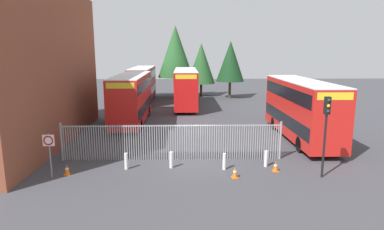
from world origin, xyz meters
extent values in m
plane|color=#3D3D42|center=(0.00, 8.00, 0.00)|extent=(100.00, 100.00, 0.00)
cube|color=brown|center=(-12.14, 3.86, 5.50)|extent=(6.41, 17.04, 10.99)
cylinder|color=gray|center=(-7.98, 0.00, 1.10)|extent=(0.06, 0.06, 2.20)
cylinder|color=gray|center=(-7.84, 0.00, 1.10)|extent=(0.06, 0.06, 2.20)
cylinder|color=gray|center=(-7.70, 0.00, 1.10)|extent=(0.06, 0.06, 2.20)
cylinder|color=gray|center=(-7.56, 0.00, 1.10)|extent=(0.06, 0.06, 2.20)
cylinder|color=gray|center=(-7.42, 0.00, 1.10)|extent=(0.06, 0.06, 2.20)
cylinder|color=gray|center=(-7.28, 0.00, 1.10)|extent=(0.06, 0.06, 2.20)
cylinder|color=gray|center=(-7.14, 0.00, 1.10)|extent=(0.06, 0.06, 2.20)
cylinder|color=gray|center=(-7.00, 0.00, 1.10)|extent=(0.06, 0.06, 2.20)
cylinder|color=gray|center=(-6.86, 0.00, 1.10)|extent=(0.06, 0.06, 2.20)
cylinder|color=gray|center=(-6.72, 0.00, 1.10)|extent=(0.06, 0.06, 2.20)
cylinder|color=gray|center=(-6.58, 0.00, 1.10)|extent=(0.06, 0.06, 2.20)
cylinder|color=gray|center=(-6.44, 0.00, 1.10)|extent=(0.06, 0.06, 2.20)
cylinder|color=gray|center=(-6.30, 0.00, 1.10)|extent=(0.06, 0.06, 2.20)
cylinder|color=gray|center=(-6.16, 0.00, 1.10)|extent=(0.06, 0.06, 2.20)
cylinder|color=gray|center=(-6.02, 0.00, 1.10)|extent=(0.06, 0.06, 2.20)
cylinder|color=gray|center=(-5.88, 0.00, 1.10)|extent=(0.06, 0.06, 2.20)
cylinder|color=gray|center=(-5.74, 0.00, 1.10)|extent=(0.06, 0.06, 2.20)
cylinder|color=gray|center=(-5.60, 0.00, 1.10)|extent=(0.06, 0.06, 2.20)
cylinder|color=gray|center=(-5.46, 0.00, 1.10)|extent=(0.06, 0.06, 2.20)
cylinder|color=gray|center=(-5.32, 0.00, 1.10)|extent=(0.06, 0.06, 2.20)
cylinder|color=gray|center=(-5.18, 0.00, 1.10)|extent=(0.06, 0.06, 2.20)
cylinder|color=gray|center=(-5.04, 0.00, 1.10)|extent=(0.06, 0.06, 2.20)
cylinder|color=gray|center=(-4.90, 0.00, 1.10)|extent=(0.06, 0.06, 2.20)
cylinder|color=gray|center=(-4.76, 0.00, 1.10)|extent=(0.06, 0.06, 2.20)
cylinder|color=gray|center=(-4.62, 0.00, 1.10)|extent=(0.06, 0.06, 2.20)
cylinder|color=gray|center=(-4.48, 0.00, 1.10)|extent=(0.06, 0.06, 2.20)
cylinder|color=gray|center=(-4.34, 0.00, 1.10)|extent=(0.06, 0.06, 2.20)
cylinder|color=gray|center=(-4.20, 0.00, 1.10)|extent=(0.06, 0.06, 2.20)
cylinder|color=gray|center=(-4.06, 0.00, 1.10)|extent=(0.06, 0.06, 2.20)
cylinder|color=gray|center=(-3.92, 0.00, 1.10)|extent=(0.06, 0.06, 2.20)
cylinder|color=gray|center=(-3.78, 0.00, 1.10)|extent=(0.06, 0.06, 2.20)
cylinder|color=gray|center=(-3.64, 0.00, 1.10)|extent=(0.06, 0.06, 2.20)
cylinder|color=gray|center=(-3.50, 0.00, 1.10)|extent=(0.06, 0.06, 2.20)
cylinder|color=gray|center=(-3.36, 0.00, 1.10)|extent=(0.06, 0.06, 2.20)
cylinder|color=gray|center=(-3.22, 0.00, 1.10)|extent=(0.06, 0.06, 2.20)
cylinder|color=gray|center=(-3.08, 0.00, 1.10)|extent=(0.06, 0.06, 2.20)
cylinder|color=gray|center=(-2.94, 0.00, 1.10)|extent=(0.06, 0.06, 2.20)
cylinder|color=gray|center=(-2.80, 0.00, 1.10)|extent=(0.06, 0.06, 2.20)
cylinder|color=gray|center=(-2.66, 0.00, 1.10)|extent=(0.06, 0.06, 2.20)
cylinder|color=gray|center=(-2.52, 0.00, 1.10)|extent=(0.06, 0.06, 2.20)
cylinder|color=gray|center=(-2.38, 0.00, 1.10)|extent=(0.06, 0.06, 2.20)
cylinder|color=gray|center=(-2.24, 0.00, 1.10)|extent=(0.06, 0.06, 2.20)
cylinder|color=gray|center=(-2.10, 0.00, 1.10)|extent=(0.06, 0.06, 2.20)
cylinder|color=gray|center=(-1.96, 0.00, 1.10)|extent=(0.06, 0.06, 2.20)
cylinder|color=gray|center=(-1.82, 0.00, 1.10)|extent=(0.06, 0.06, 2.20)
cylinder|color=gray|center=(-1.68, 0.00, 1.10)|extent=(0.06, 0.06, 2.20)
cylinder|color=gray|center=(-1.54, 0.00, 1.10)|extent=(0.06, 0.06, 2.20)
cylinder|color=gray|center=(-1.40, 0.00, 1.10)|extent=(0.06, 0.06, 2.20)
cylinder|color=gray|center=(-1.26, 0.00, 1.10)|extent=(0.06, 0.06, 2.20)
cylinder|color=gray|center=(-1.12, 0.00, 1.10)|extent=(0.06, 0.06, 2.20)
cylinder|color=gray|center=(-0.98, 0.00, 1.10)|extent=(0.06, 0.06, 2.20)
cylinder|color=gray|center=(-0.84, 0.00, 1.10)|extent=(0.06, 0.06, 2.20)
cylinder|color=gray|center=(-0.70, 0.00, 1.10)|extent=(0.06, 0.06, 2.20)
cylinder|color=gray|center=(-0.56, 0.00, 1.10)|extent=(0.06, 0.06, 2.20)
cylinder|color=gray|center=(-0.42, 0.00, 1.10)|extent=(0.06, 0.06, 2.20)
cylinder|color=gray|center=(-0.28, 0.00, 1.10)|extent=(0.06, 0.06, 2.20)
cylinder|color=gray|center=(-0.14, 0.00, 1.10)|extent=(0.06, 0.06, 2.20)
cylinder|color=gray|center=(0.00, 0.00, 1.10)|extent=(0.06, 0.06, 2.20)
cylinder|color=gray|center=(0.14, 0.00, 1.10)|extent=(0.06, 0.06, 2.20)
cylinder|color=gray|center=(0.28, 0.00, 1.10)|extent=(0.06, 0.06, 2.20)
cylinder|color=gray|center=(0.42, 0.00, 1.10)|extent=(0.06, 0.06, 2.20)
cylinder|color=gray|center=(0.56, 0.00, 1.10)|extent=(0.06, 0.06, 2.20)
cylinder|color=gray|center=(0.71, 0.00, 1.10)|extent=(0.06, 0.06, 2.20)
cylinder|color=gray|center=(0.85, 0.00, 1.10)|extent=(0.06, 0.06, 2.20)
cylinder|color=gray|center=(0.99, 0.00, 1.10)|extent=(0.06, 0.06, 2.20)
cylinder|color=gray|center=(1.13, 0.00, 1.10)|extent=(0.06, 0.06, 2.20)
cylinder|color=gray|center=(1.27, 0.00, 1.10)|extent=(0.06, 0.06, 2.20)
cylinder|color=gray|center=(1.41, 0.00, 1.10)|extent=(0.06, 0.06, 2.20)
cylinder|color=gray|center=(1.55, 0.00, 1.10)|extent=(0.06, 0.06, 2.20)
cylinder|color=gray|center=(1.69, 0.00, 1.10)|extent=(0.06, 0.06, 2.20)
cylinder|color=gray|center=(1.83, 0.00, 1.10)|extent=(0.06, 0.06, 2.20)
cylinder|color=gray|center=(1.97, 0.00, 1.10)|extent=(0.06, 0.06, 2.20)
cylinder|color=gray|center=(2.11, 0.00, 1.10)|extent=(0.06, 0.06, 2.20)
cylinder|color=gray|center=(2.25, 0.00, 1.10)|extent=(0.06, 0.06, 2.20)
cylinder|color=gray|center=(2.39, 0.00, 1.10)|extent=(0.06, 0.06, 2.20)
cylinder|color=gray|center=(2.53, 0.00, 1.10)|extent=(0.06, 0.06, 2.20)
cylinder|color=gray|center=(2.67, 0.00, 1.10)|extent=(0.06, 0.06, 2.20)
cylinder|color=gray|center=(2.81, 0.00, 1.10)|extent=(0.06, 0.06, 2.20)
cylinder|color=gray|center=(2.95, 0.00, 1.10)|extent=(0.06, 0.06, 2.20)
cylinder|color=gray|center=(3.09, 0.00, 1.10)|extent=(0.06, 0.06, 2.20)
cylinder|color=gray|center=(3.23, 0.00, 1.10)|extent=(0.06, 0.06, 2.20)
cylinder|color=gray|center=(3.37, 0.00, 1.10)|extent=(0.06, 0.06, 2.20)
cylinder|color=gray|center=(3.51, 0.00, 1.10)|extent=(0.06, 0.06, 2.20)
cylinder|color=gray|center=(3.65, 0.00, 1.10)|extent=(0.06, 0.06, 2.20)
cylinder|color=gray|center=(3.79, 0.00, 1.10)|extent=(0.06, 0.06, 2.20)
cylinder|color=gray|center=(3.93, 0.00, 1.10)|extent=(0.06, 0.06, 2.20)
cylinder|color=gray|center=(4.07, 0.00, 1.10)|extent=(0.06, 0.06, 2.20)
cylinder|color=gray|center=(4.21, 0.00, 1.10)|extent=(0.06, 0.06, 2.20)
cylinder|color=gray|center=(4.35, 0.00, 1.10)|extent=(0.06, 0.06, 2.20)
cylinder|color=gray|center=(4.49, 0.00, 1.10)|extent=(0.06, 0.06, 2.20)
cylinder|color=gray|center=(4.63, 0.00, 1.10)|extent=(0.06, 0.06, 2.20)
cylinder|color=gray|center=(4.77, 0.00, 1.10)|extent=(0.06, 0.06, 2.20)
cylinder|color=gray|center=(4.91, 0.00, 1.10)|extent=(0.06, 0.06, 2.20)
cylinder|color=gray|center=(5.05, 0.00, 1.10)|extent=(0.06, 0.06, 2.20)
cylinder|color=gray|center=(5.19, 0.00, 1.10)|extent=(0.06, 0.06, 2.20)
cylinder|color=gray|center=(5.33, 0.00, 1.10)|extent=(0.06, 0.06, 2.20)
cylinder|color=gray|center=(-1.33, 0.00, 2.12)|extent=(13.31, 0.07, 0.07)
cylinder|color=gray|center=(-7.98, 0.00, 1.18)|extent=(0.14, 0.14, 2.35)
cylinder|color=gray|center=(5.33, 0.00, 1.18)|extent=(0.14, 0.14, 2.35)
cube|color=red|center=(8.16, 4.66, 2.35)|extent=(2.50, 10.80, 4.00)
cube|color=black|center=(8.16, 4.66, 1.55)|extent=(2.54, 10.37, 0.90)
cube|color=black|center=(8.16, 4.66, 3.55)|extent=(2.54, 10.37, 0.90)
cube|color=yellow|center=(8.16, -0.69, 4.00)|extent=(2.12, 0.12, 0.44)
cube|color=silver|center=(8.16, 4.66, 4.38)|extent=(2.50, 10.80, 0.08)
cylinder|color=black|center=(7.06, 1.31, 0.52)|extent=(0.30, 1.04, 1.04)
cylinder|color=black|center=(9.26, 1.31, 0.52)|extent=(0.30, 1.04, 1.04)
cylinder|color=black|center=(7.06, 7.63, 0.52)|extent=(0.30, 1.04, 1.04)
cylinder|color=black|center=(9.26, 7.63, 0.52)|extent=(0.30, 1.04, 1.04)
cube|color=red|center=(-5.36, 10.76, 2.35)|extent=(2.50, 10.80, 4.00)
cube|color=black|center=(-5.36, 10.76, 1.55)|extent=(2.54, 10.37, 0.90)
cube|color=black|center=(-5.36, 10.76, 3.55)|extent=(2.54, 10.37, 0.90)
cube|color=yellow|center=(-5.36, 5.41, 4.00)|extent=(2.12, 0.12, 0.44)
cube|color=silver|center=(-5.36, 10.76, 4.38)|extent=(2.50, 10.80, 0.08)
cylinder|color=black|center=(-6.46, 7.42, 0.52)|extent=(0.30, 1.04, 1.04)
cylinder|color=black|center=(-4.26, 7.42, 0.52)|extent=(0.30, 1.04, 1.04)
cylinder|color=black|center=(-6.46, 13.73, 0.52)|extent=(0.30, 1.04, 1.04)
cylinder|color=black|center=(-4.26, 13.73, 0.52)|extent=(0.30, 1.04, 1.04)
cube|color=red|center=(-0.35, 18.99, 2.35)|extent=(2.50, 10.80, 4.00)
cube|color=black|center=(-0.35, 18.99, 1.55)|extent=(2.54, 10.37, 0.90)
cube|color=black|center=(-0.35, 18.99, 3.55)|extent=(2.54, 10.37, 0.90)
cube|color=yellow|center=(-0.35, 13.64, 4.00)|extent=(2.12, 0.12, 0.44)
cube|color=silver|center=(-0.35, 18.99, 4.38)|extent=(2.50, 10.80, 0.08)
cylinder|color=black|center=(-1.45, 15.64, 0.52)|extent=(0.30, 1.04, 1.04)
cylinder|color=black|center=(0.75, 15.64, 0.52)|extent=(0.30, 1.04, 1.04)
cylinder|color=black|center=(-1.45, 21.96, 0.52)|extent=(0.30, 1.04, 1.04)
cylinder|color=black|center=(0.75, 21.96, 0.52)|extent=(0.30, 1.04, 1.04)
cube|color=#B70C0C|center=(-5.94, 23.65, 2.35)|extent=(2.50, 10.80, 4.00)
cube|color=black|center=(-5.94, 23.65, 1.55)|extent=(2.54, 10.37, 0.90)
cube|color=black|center=(-5.94, 23.65, 3.55)|extent=(2.54, 10.37, 0.90)
cube|color=yellow|center=(-5.94, 18.30, 4.00)|extent=(2.12, 0.12, 0.44)
cube|color=silver|center=(-5.94, 23.65, 4.38)|extent=(2.50, 10.80, 0.08)
cylinder|color=black|center=(-7.04, 20.31, 0.52)|extent=(0.30, 1.04, 1.04)
cylinder|color=black|center=(-4.84, 20.31, 0.52)|extent=(0.30, 1.04, 1.04)
cylinder|color=black|center=(-7.04, 26.62, 0.52)|extent=(0.30, 1.04, 1.04)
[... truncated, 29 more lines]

